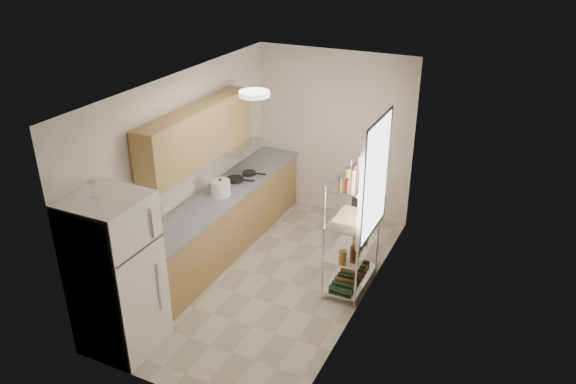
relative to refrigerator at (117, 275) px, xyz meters
name	(u,v)px	position (x,y,z in m)	size (l,w,h in m)	color
room	(269,189)	(0.87, 1.82, 0.40)	(2.52, 4.42, 2.62)	#BDAF9A
counter_run	(226,219)	(-0.05, 2.26, -0.45)	(0.63, 3.51, 0.90)	#A57346
upper_cabinets	(198,135)	(-0.18, 1.92, 0.91)	(0.33, 2.20, 0.72)	#A57346
range_hood	(235,146)	(-0.13, 2.72, 0.49)	(0.50, 0.60, 0.12)	#B7BABC
window	(375,177)	(2.10, 2.17, 0.65)	(0.06, 1.00, 1.46)	white
bakers_rack	(354,209)	(1.88, 2.12, 0.21)	(0.45, 0.90, 1.73)	silver
ceiling_dome	(254,94)	(0.87, 1.52, 1.67)	(0.34, 0.34, 0.06)	white
refrigerator	(117,275)	(0.00, 0.00, 0.00)	(0.74, 0.74, 1.80)	white
wine_glass_a	(95,191)	(-0.03, -0.08, 1.01)	(0.07, 0.07, 0.21)	silver
wine_glass_b	(92,189)	(-0.10, -0.04, 1.00)	(0.07, 0.07, 0.19)	silver
rice_cooker	(221,188)	(-0.02, 2.13, 0.10)	(0.26, 0.26, 0.21)	white
frying_pan_large	(235,179)	(-0.08, 2.61, 0.02)	(0.25, 0.25, 0.04)	black
frying_pan_small	(249,173)	(-0.01, 2.90, 0.02)	(0.20, 0.20, 0.04)	black
cutting_board	(353,217)	(1.89, 2.06, 0.13)	(0.38, 0.49, 0.03)	tan
espresso_machine	(362,195)	(1.87, 2.44, 0.24)	(0.15, 0.23, 0.27)	black
storage_bag	(360,234)	(1.91, 2.36, -0.26)	(0.10, 0.13, 0.15)	#AB151F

